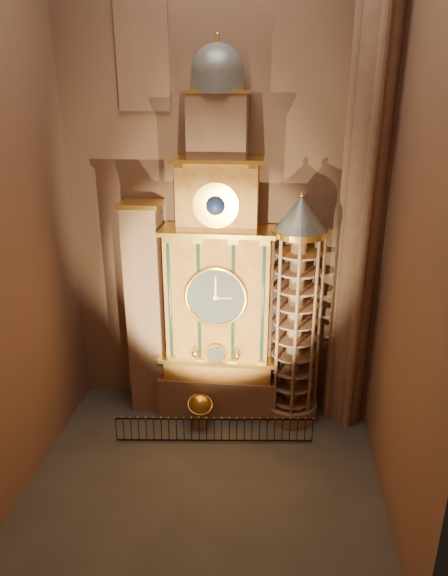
# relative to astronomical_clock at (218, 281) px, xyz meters

# --- Properties ---
(floor) EXTENTS (14.00, 14.00, 0.00)m
(floor) POSITION_rel_astronomical_clock_xyz_m (0.00, -4.96, -6.68)
(floor) COLOR #383330
(floor) RESTS_ON ground
(wall_back) EXTENTS (22.00, 0.00, 22.00)m
(wall_back) POSITION_rel_astronomical_clock_xyz_m (0.00, 1.04, 4.32)
(wall_back) COLOR brown
(wall_back) RESTS_ON floor
(wall_right) EXTENTS (0.00, 22.00, 22.00)m
(wall_right) POSITION_rel_astronomical_clock_xyz_m (7.00, -4.96, 4.32)
(wall_right) COLOR brown
(wall_right) RESTS_ON floor
(astronomical_clock) EXTENTS (5.60, 2.41, 16.70)m
(astronomical_clock) POSITION_rel_astronomical_clock_xyz_m (0.00, 0.00, 0.00)
(astronomical_clock) COLOR #8C634C
(astronomical_clock) RESTS_ON floor
(portrait_tower) EXTENTS (1.80, 1.60, 10.20)m
(portrait_tower) POSITION_rel_astronomical_clock_xyz_m (-3.40, 0.02, -1.53)
(portrait_tower) COLOR #8C634C
(portrait_tower) RESTS_ON floor
(stair_turret) EXTENTS (2.50, 2.50, 10.80)m
(stair_turret) POSITION_rel_astronomical_clock_xyz_m (3.50, -0.26, -1.41)
(stair_turret) COLOR #8C634C
(stair_turret) RESTS_ON floor
(gothic_pier) EXTENTS (2.04, 2.04, 22.00)m
(gothic_pier) POSITION_rel_astronomical_clock_xyz_m (6.10, 0.04, 4.32)
(gothic_pier) COLOR #8C634C
(gothic_pier) RESTS_ON floor
(stained_glass_window) EXTENTS (2.20, 0.14, 5.20)m
(stained_glass_window) POSITION_rel_astronomical_clock_xyz_m (-3.20, 0.95, 9.82)
(stained_glass_window) COLOR navy
(stained_glass_window) RESTS_ON wall_back
(celestial_globe) EXTENTS (1.49, 1.45, 1.70)m
(celestial_globe) POSITION_rel_astronomical_clock_xyz_m (-0.68, -1.64, -5.66)
(celestial_globe) COLOR #8C634C
(celestial_globe) RESTS_ON floor
(iron_railing) EXTENTS (8.67, 0.89, 1.19)m
(iron_railing) POSITION_rel_astronomical_clock_xyz_m (0.10, -2.71, -6.03)
(iron_railing) COLOR black
(iron_railing) RESTS_ON floor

